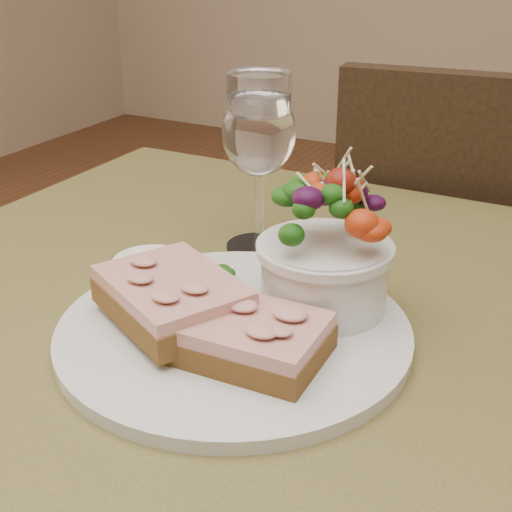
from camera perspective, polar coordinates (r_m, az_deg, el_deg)
The scene contains 9 objects.
cafe_table at distance 0.70m, azimuth -1.02°, elevation -12.23°, with size 0.80×0.80×0.75m.
chair_far at distance 1.36m, azimuth 16.30°, elevation -10.92°, with size 0.46×0.46×0.90m.
dinner_plate at distance 0.61m, azimuth -1.79°, elevation -6.05°, with size 0.30×0.30×0.01m, color silver.
sandwich_front at distance 0.56m, azimuth -0.47°, elevation -6.55°, with size 0.12×0.09×0.03m.
sandwich_back at distance 0.60m, azimuth -6.72°, elevation -3.27°, with size 0.16×0.14×0.03m.
ramekin at distance 0.65m, azimuth -8.44°, elevation -1.53°, with size 0.06×0.06×0.04m.
salad_bowl at distance 0.61m, azimuth 5.56°, elevation 0.87°, with size 0.11×0.11×0.13m.
garnish at distance 0.68m, azimuth -3.16°, elevation -1.43°, with size 0.05×0.04×0.02m.
wine_glass at distance 0.73m, azimuth 0.22°, elevation 9.44°, with size 0.08×0.08×0.18m.
Camera 1 is at (0.27, -0.48, 1.07)m, focal length 50.00 mm.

